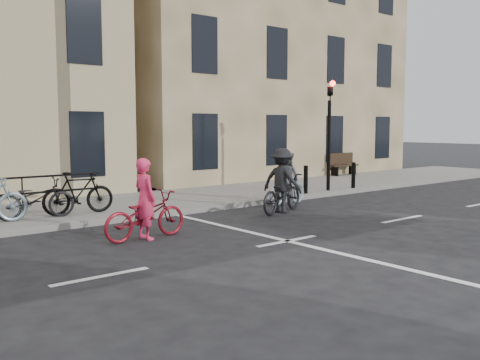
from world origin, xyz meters
TOP-DOWN VIEW (x-y plane):
  - ground at (0.00, 0.00)m, footprint 120.00×120.00m
  - building_east at (9.00, 13.00)m, footprint 14.00×10.00m
  - traffic_light at (6.20, 4.34)m, footprint 0.18×0.30m
  - bollard_east at (5.00, 4.25)m, footprint 0.14×0.14m
  - bollard_west at (7.40, 4.25)m, footprint 0.14×0.14m
  - bench at (11.00, 7.73)m, footprint 1.60×0.41m
  - cyclist_pink at (-2.09, 2.00)m, footprint 1.90×0.75m
  - cyclist_grey at (3.47, 3.53)m, footprint 1.67×0.83m
  - cyclist_dark at (2.41, 2.67)m, footprint 2.05×1.25m

SIDE VIEW (x-z plane):
  - ground at x=0.00m, z-range 0.00..0.00m
  - cyclist_pink at x=-2.09m, z-range -0.26..1.41m
  - bollard_east at x=5.00m, z-range 0.15..1.05m
  - bollard_west at x=7.40m, z-range 0.15..1.05m
  - cyclist_grey at x=3.47m, z-range -0.15..1.42m
  - bench at x=11.00m, z-range 0.19..1.16m
  - cyclist_dark at x=2.41m, z-range -0.18..1.54m
  - traffic_light at x=6.20m, z-range 0.50..4.40m
  - building_east at x=9.00m, z-range 0.15..12.15m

